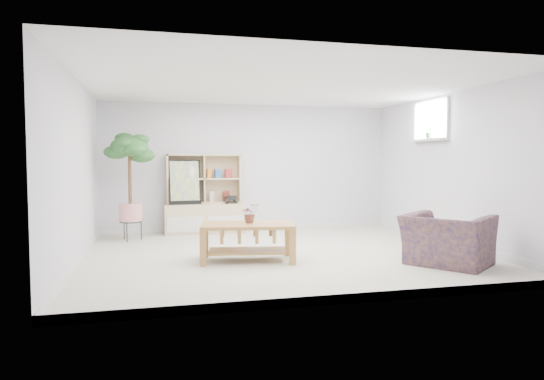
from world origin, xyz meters
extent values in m
cube|color=#BCB7A0|center=(0.00, 0.00, 0.00)|extent=(5.50, 5.00, 0.01)
cube|color=white|center=(0.00, 0.00, 2.40)|extent=(5.50, 5.00, 0.01)
cube|color=silver|center=(0.00, 2.50, 1.20)|extent=(5.50, 0.01, 2.40)
cube|color=silver|center=(0.00, -2.50, 1.20)|extent=(5.50, 0.01, 2.40)
cube|color=silver|center=(-2.75, 0.00, 1.20)|extent=(0.01, 5.00, 2.40)
cube|color=silver|center=(2.75, 0.00, 1.20)|extent=(0.01, 5.00, 2.40)
cube|color=silver|center=(2.67, 0.60, 1.68)|extent=(0.14, 1.00, 0.04)
imported|color=#1A4B17|center=(-0.53, -0.29, 0.63)|extent=(0.27, 0.24, 0.26)
imported|color=#0E1241|center=(1.85, -1.24, 0.37)|extent=(1.30, 1.33, 0.74)
imported|color=#265A22|center=(2.67, 0.57, 1.81)|extent=(0.15, 0.14, 0.22)
camera|label=1|loc=(-1.78, -6.66, 1.35)|focal=32.00mm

